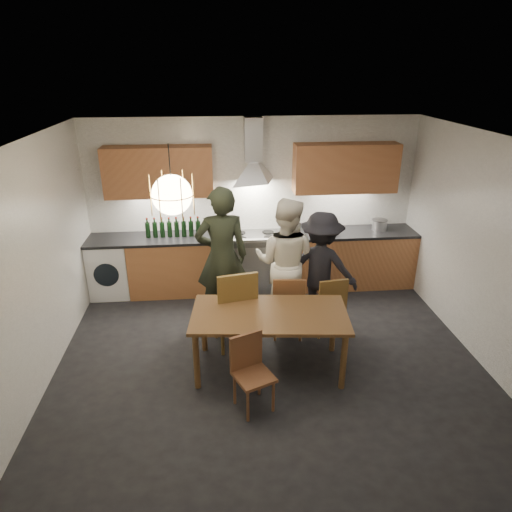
{
  "coord_description": "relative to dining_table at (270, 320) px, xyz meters",
  "views": [
    {
      "loc": [
        -0.57,
        -4.53,
        3.3
      ],
      "look_at": [
        -0.12,
        0.4,
        1.2
      ],
      "focal_mm": 32.0,
      "sensor_mm": 36.0,
      "label": 1
    }
  ],
  "objects": [
    {
      "name": "ground",
      "position": [
        0.02,
        0.14,
        -0.65
      ],
      "size": [
        5.0,
        5.0,
        0.0
      ],
      "primitive_type": "plane",
      "color": "black",
      "rests_on": "ground"
    },
    {
      "name": "room_shell",
      "position": [
        0.02,
        0.14,
        1.06
      ],
      "size": [
        5.02,
        4.52,
        2.61
      ],
      "color": "white",
      "rests_on": "ground"
    },
    {
      "name": "counter_run",
      "position": [
        0.04,
        2.09,
        -0.2
      ],
      "size": [
        5.0,
        0.62,
        0.9
      ],
      "color": "#CA824E",
      "rests_on": "ground"
    },
    {
      "name": "range_stove",
      "position": [
        0.02,
        2.08,
        -0.21
      ],
      "size": [
        0.9,
        0.6,
        0.92
      ],
      "color": "silver",
      "rests_on": "ground"
    },
    {
      "name": "wall_fixtures",
      "position": [
        0.02,
        2.2,
        1.22
      ],
      "size": [
        4.3,
        0.54,
        1.1
      ],
      "color": "#B77246",
      "rests_on": "ground"
    },
    {
      "name": "pendant_lamp",
      "position": [
        -0.98,
        0.04,
        1.45
      ],
      "size": [
        0.43,
        0.43,
        0.7
      ],
      "color": "black",
      "rests_on": "ground"
    },
    {
      "name": "dining_table",
      "position": [
        0.0,
        0.0,
        0.0
      ],
      "size": [
        1.81,
        1.03,
        0.73
      ],
      "rotation": [
        0.0,
        0.0,
        -0.1
      ],
      "color": "brown",
      "rests_on": "ground"
    },
    {
      "name": "chair_back_left",
      "position": [
        -0.36,
        0.44,
        -0.04
      ],
      "size": [
        0.57,
        0.57,
        1.07
      ],
      "rotation": [
        0.0,
        0.0,
        3.34
      ],
      "color": "brown",
      "rests_on": "ground"
    },
    {
      "name": "chair_back_mid",
      "position": [
        0.31,
        0.61,
        -0.14
      ],
      "size": [
        0.44,
        0.44,
        0.88
      ],
      "rotation": [
        0.0,
        0.0,
        3.04
      ],
      "color": "brown",
      "rests_on": "ground"
    },
    {
      "name": "chair_back_right",
      "position": [
        0.86,
        0.64,
        -0.17
      ],
      "size": [
        0.42,
        0.42,
        0.83
      ],
      "rotation": [
        0.0,
        0.0,
        3.28
      ],
      "color": "brown",
      "rests_on": "ground"
    },
    {
      "name": "chair_front",
      "position": [
        -0.27,
        -0.59,
        -0.19
      ],
      "size": [
        0.48,
        0.48,
        0.8
      ],
      "rotation": [
        0.0,
        0.0,
        0.41
      ],
      "color": "brown",
      "rests_on": "ground"
    },
    {
      "name": "person_left",
      "position": [
        -0.5,
        1.13,
        0.3
      ],
      "size": [
        0.73,
        0.51,
        1.9
      ],
      "primitive_type": "imported",
      "rotation": [
        0.0,
        0.0,
        3.22
      ],
      "color": "black",
      "rests_on": "ground"
    },
    {
      "name": "person_mid",
      "position": [
        0.33,
        1.06,
        0.23
      ],
      "size": [
        1.05,
        0.96,
        1.75
      ],
      "primitive_type": "imported",
      "rotation": [
        0.0,
        0.0,
        2.71
      ],
      "color": "white",
      "rests_on": "ground"
    },
    {
      "name": "person_right",
      "position": [
        0.81,
        1.05,
        0.13
      ],
      "size": [
        1.14,
        0.88,
        1.55
      ],
      "primitive_type": "imported",
      "rotation": [
        0.0,
        0.0,
        2.8
      ],
      "color": "black",
      "rests_on": "ground"
    },
    {
      "name": "mixing_bowl",
      "position": [
        1.18,
        2.02,
        0.28
      ],
      "size": [
        0.32,
        0.32,
        0.06
      ],
      "primitive_type": "imported",
      "rotation": [
        0.0,
        0.0,
        -0.23
      ],
      "color": "#B8B9BC",
      "rests_on": "counter_run"
    },
    {
      "name": "stock_pot",
      "position": [
        1.97,
        2.12,
        0.33
      ],
      "size": [
        0.28,
        0.28,
        0.16
      ],
      "primitive_type": "cylinder",
      "rotation": [
        0.0,
        0.0,
        -0.31
      ],
      "color": "silver",
      "rests_on": "counter_run"
    },
    {
      "name": "wine_bottles",
      "position": [
        -1.2,
        2.1,
        0.4
      ],
      "size": [
        0.82,
        0.07,
        0.3
      ],
      "color": "black",
      "rests_on": "counter_run"
    }
  ]
}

